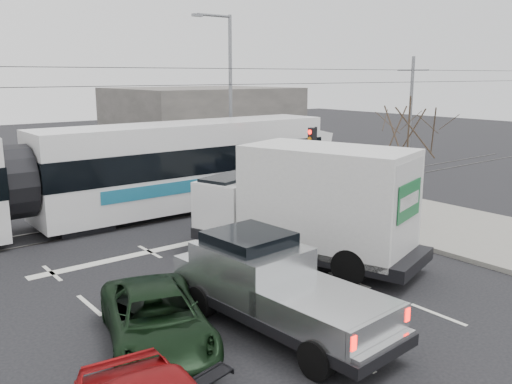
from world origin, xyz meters
TOP-DOWN VIEW (x-y plane):
  - ground at (0.00, 0.00)m, footprint 120.00×120.00m
  - sidewalk_right at (9.00, 0.00)m, footprint 6.00×60.00m
  - rails at (0.00, 10.00)m, footprint 60.00×1.60m
  - building_right at (12.00, 24.00)m, footprint 12.00×10.00m
  - bare_tree at (7.60, 2.50)m, footprint 2.40×2.40m
  - traffic_signal at (6.47, 6.50)m, footprint 0.44×0.44m
  - street_lamp_near at (7.31, 14.00)m, footprint 2.38×0.25m
  - catenary at (0.00, 10.00)m, footprint 60.00×0.20m
  - tram at (-4.80, 10.41)m, footprint 28.30×2.94m
  - silver_pickup at (-2.01, -0.84)m, footprint 2.50×6.13m
  - box_truck at (1.93, 2.01)m, footprint 4.72×7.97m
  - navy_pickup at (5.46, 7.36)m, footprint 2.70×5.76m
  - green_car at (-4.63, -0.05)m, footprint 3.41×5.00m

SIDE VIEW (x-z plane):
  - ground at x=0.00m, z-range 0.00..0.00m
  - rails at x=0.00m, z-range 0.00..0.03m
  - sidewalk_right at x=9.00m, z-range 0.00..0.15m
  - green_car at x=-4.63m, z-range 0.00..1.27m
  - silver_pickup at x=-2.01m, z-range -0.01..2.17m
  - navy_pickup at x=5.46m, z-range -0.02..2.32m
  - box_truck at x=1.93m, z-range -0.02..3.75m
  - tram at x=-4.80m, z-range -0.84..4.94m
  - building_right at x=12.00m, z-range 0.00..5.00m
  - traffic_signal at x=6.47m, z-range 0.94..4.54m
  - bare_tree at x=7.60m, z-range 1.29..6.29m
  - catenary at x=0.00m, z-range 0.38..7.38m
  - street_lamp_near at x=7.31m, z-range 0.61..9.61m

